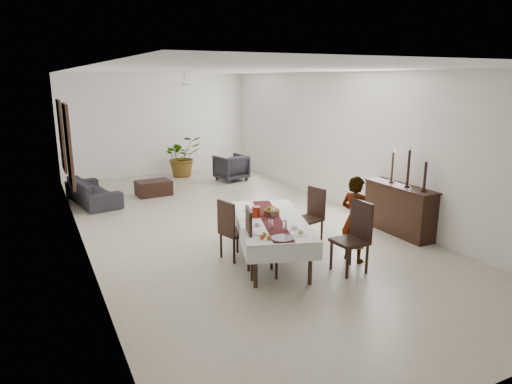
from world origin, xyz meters
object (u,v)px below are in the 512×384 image
(dining_table_top, at_px, (271,221))
(sofa, at_px, (93,191))
(red_pitcher, at_px, (256,212))
(sideboard_body, at_px, (399,210))
(woman, at_px, (355,219))

(dining_table_top, relative_size, sofa, 1.09)
(red_pitcher, distance_m, sideboard_body, 3.15)
(sofa, bearing_deg, dining_table_top, -166.78)
(red_pitcher, xyz_separation_m, sofa, (-2.08, 5.02, -0.51))
(red_pitcher, bearing_deg, woman, -32.42)
(sofa, bearing_deg, woman, -159.57)
(sideboard_body, relative_size, sofa, 0.77)
(red_pitcher, height_order, sofa, red_pitcher)
(dining_table_top, distance_m, red_pitcher, 0.30)
(red_pitcher, height_order, woman, woman)
(sideboard_body, height_order, sofa, sideboard_body)
(red_pitcher, distance_m, sofa, 5.46)
(red_pitcher, bearing_deg, sofa, 112.49)
(red_pitcher, distance_m, woman, 1.68)
(sofa, bearing_deg, red_pitcher, -167.64)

